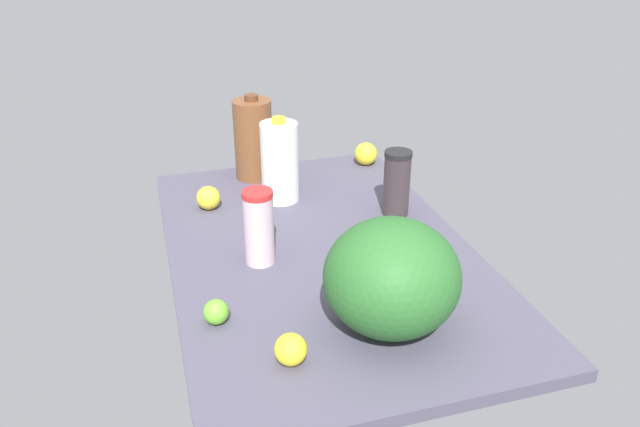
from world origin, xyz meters
The scene contains 10 objects.
countertop centered at (0.00, 0.00, 1.50)cm, with size 120.00×76.00×3.00cm, color #494657.
chocolate_milk_jug centered at (51.06, 7.05, 15.79)cm, with size 12.13×12.13×27.16cm.
tumbler_cup centered at (-2.18, 16.08, 12.64)cm, with size 7.50×7.50×19.19cm.
watermelon centered at (-35.66, -4.69, 15.05)cm, with size 28.08×28.08×24.11cm, color #286228.
milk_jug centered at (31.82, 2.94, 14.99)cm, with size 11.02×11.02×25.55cm.
shaker_bottle centered at (13.18, -26.31, 12.51)cm, with size 7.70×7.70×18.93cm.
lemon_by_jug centered at (-41.32, 17.99, 6.21)cm, with size 6.42×6.42×6.42cm, color yellow.
lemon_beside_bowl centered at (31.33, 24.49, 6.45)cm, with size 6.89×6.89×6.89cm, color yellow.
lime_loose centered at (-24.36, 30.00, 5.73)cm, with size 5.47×5.47×5.47cm, color #68B731.
lemon_near_front centered at (50.71, -31.04, 6.83)cm, with size 7.65×7.65×7.65cm, color yellow.
Camera 1 is at (-134.18, 39.37, 83.14)cm, focal length 35.00 mm.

